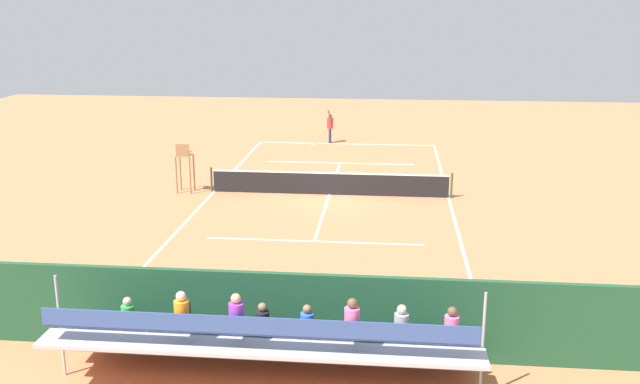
{
  "coord_description": "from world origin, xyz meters",
  "views": [
    {
      "loc": [
        -2.51,
        28.91,
        8.02
      ],
      "look_at": [
        0.0,
        4.0,
        1.2
      ],
      "focal_mm": 39.82,
      "sensor_mm": 36.0,
      "label": 1
    }
  ],
  "objects_px": {
    "courtside_bench": "(403,322)",
    "tennis_racket": "(314,144)",
    "equipment_bag": "(341,336)",
    "tennis_player": "(330,125)",
    "tennis_ball_near": "(343,157)",
    "umpire_chair": "(184,162)",
    "tennis_net": "(329,183)",
    "bleacher_stand": "(268,342)"
  },
  "relations": [
    {
      "from": "equipment_bag",
      "to": "tennis_ball_near",
      "type": "distance_m",
      "value": 20.88
    },
    {
      "from": "equipment_bag",
      "to": "umpire_chair",
      "type": "bearing_deg",
      "value": -59.93
    },
    {
      "from": "umpire_chair",
      "to": "tennis_ball_near",
      "type": "height_order",
      "value": "umpire_chair"
    },
    {
      "from": "tennis_net",
      "to": "equipment_bag",
      "type": "height_order",
      "value": "tennis_net"
    },
    {
      "from": "bleacher_stand",
      "to": "equipment_bag",
      "type": "bearing_deg",
      "value": -125.63
    },
    {
      "from": "umpire_chair",
      "to": "equipment_bag",
      "type": "height_order",
      "value": "umpire_chair"
    },
    {
      "from": "tennis_net",
      "to": "bleacher_stand",
      "type": "xyz_separation_m",
      "value": [
        -0.04,
        15.36,
        0.46
      ]
    },
    {
      "from": "courtside_bench",
      "to": "tennis_ball_near",
      "type": "relative_size",
      "value": 27.27
    },
    {
      "from": "umpire_chair",
      "to": "courtside_bench",
      "type": "relative_size",
      "value": 1.19
    },
    {
      "from": "bleacher_stand",
      "to": "tennis_racket",
      "type": "relative_size",
      "value": 15.62
    },
    {
      "from": "courtside_bench",
      "to": "tennis_player",
      "type": "distance_m",
      "value": 24.82
    },
    {
      "from": "umpire_chair",
      "to": "tennis_player",
      "type": "distance_m",
      "value": 12.58
    },
    {
      "from": "umpire_chair",
      "to": "equipment_bag",
      "type": "xyz_separation_m",
      "value": [
        -7.65,
        13.2,
        -1.13
      ]
    },
    {
      "from": "bleacher_stand",
      "to": "tennis_ball_near",
      "type": "height_order",
      "value": "bleacher_stand"
    },
    {
      "from": "tennis_player",
      "to": "tennis_racket",
      "type": "xyz_separation_m",
      "value": [
        0.88,
        0.64,
        -1.0
      ]
    },
    {
      "from": "tennis_player",
      "to": "tennis_racket",
      "type": "relative_size",
      "value": 3.32
    },
    {
      "from": "umpire_chair",
      "to": "courtside_bench",
      "type": "height_order",
      "value": "umpire_chair"
    },
    {
      "from": "bleacher_stand",
      "to": "courtside_bench",
      "type": "relative_size",
      "value": 5.03
    },
    {
      "from": "bleacher_stand",
      "to": "umpire_chair",
      "type": "bearing_deg",
      "value": -67.65
    },
    {
      "from": "courtside_bench",
      "to": "tennis_racket",
      "type": "relative_size",
      "value": 3.1
    },
    {
      "from": "tennis_racket",
      "to": "equipment_bag",
      "type": "bearing_deg",
      "value": 97.78
    },
    {
      "from": "courtside_bench",
      "to": "equipment_bag",
      "type": "relative_size",
      "value": 2.0
    },
    {
      "from": "equipment_bag",
      "to": "tennis_player",
      "type": "height_order",
      "value": "tennis_player"
    },
    {
      "from": "tennis_net",
      "to": "courtside_bench",
      "type": "height_order",
      "value": "tennis_net"
    },
    {
      "from": "courtside_bench",
      "to": "tennis_ball_near",
      "type": "bearing_deg",
      "value": -82.08
    },
    {
      "from": "tennis_player",
      "to": "tennis_ball_near",
      "type": "relative_size",
      "value": 29.18
    },
    {
      "from": "tennis_player",
      "to": "tennis_ball_near",
      "type": "distance_m",
      "value": 4.05
    },
    {
      "from": "umpire_chair",
      "to": "courtside_bench",
      "type": "xyz_separation_m",
      "value": [
        -9.14,
        13.07,
        -0.76
      ]
    },
    {
      "from": "equipment_bag",
      "to": "tennis_racket",
      "type": "bearing_deg",
      "value": -82.22
    },
    {
      "from": "umpire_chair",
      "to": "tennis_racket",
      "type": "distance_m",
      "value": 11.71
    },
    {
      "from": "tennis_net",
      "to": "tennis_player",
      "type": "bearing_deg",
      "value": -85.12
    },
    {
      "from": "courtside_bench",
      "to": "tennis_racket",
      "type": "distance_m",
      "value": 24.34
    },
    {
      "from": "umpire_chair",
      "to": "tennis_player",
      "type": "xyz_separation_m",
      "value": [
        -5.24,
        -11.43,
        -0.3
      ]
    },
    {
      "from": "equipment_bag",
      "to": "courtside_bench",
      "type": "bearing_deg",
      "value": -175.08
    },
    {
      "from": "bleacher_stand",
      "to": "tennis_racket",
      "type": "distance_m",
      "value": 26.04
    },
    {
      "from": "tennis_racket",
      "to": "tennis_ball_near",
      "type": "bearing_deg",
      "value": 120.94
    },
    {
      "from": "tennis_net",
      "to": "bleacher_stand",
      "type": "height_order",
      "value": "bleacher_stand"
    },
    {
      "from": "courtside_bench",
      "to": "tennis_player",
      "type": "xyz_separation_m",
      "value": [
        3.9,
        -24.5,
        0.46
      ]
    },
    {
      "from": "bleacher_stand",
      "to": "courtside_bench",
      "type": "height_order",
      "value": "bleacher_stand"
    },
    {
      "from": "equipment_bag",
      "to": "tennis_ball_near",
      "type": "xyz_separation_m",
      "value": [
        1.39,
        -20.84,
        -0.15
      ]
    },
    {
      "from": "umpire_chair",
      "to": "tennis_racket",
      "type": "bearing_deg",
      "value": -112.03
    },
    {
      "from": "bleacher_stand",
      "to": "equipment_bag",
      "type": "relative_size",
      "value": 10.07
    }
  ]
}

